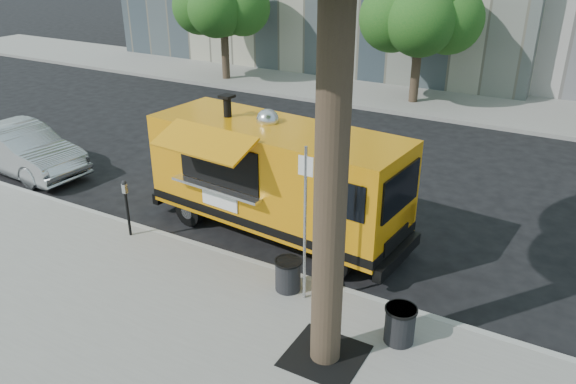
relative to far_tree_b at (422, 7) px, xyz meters
name	(u,v)px	position (x,y,z in m)	size (l,w,h in m)	color
ground	(275,247)	(1.00, -12.70, -3.83)	(120.00, 120.00, 0.00)	black
sidewalk	(152,350)	(1.00, -16.70, -3.76)	(60.00, 6.00, 0.15)	gray
curb	(252,264)	(1.00, -13.63, -3.76)	(60.00, 0.14, 0.16)	#999993
far_sidewalk	(442,102)	(1.00, 0.80, -3.76)	(60.00, 5.00, 0.15)	gray
tree_well	(325,356)	(3.60, -15.50, -3.68)	(1.20, 1.20, 0.02)	black
far_tree_b	(422,7)	(0.00, 0.00, 0.00)	(3.60, 3.60, 5.50)	#33261C
sign_post	(305,217)	(2.55, -14.25, -1.98)	(0.28, 0.06, 3.00)	silver
parking_meter	(126,202)	(-2.00, -14.05, -2.85)	(0.11, 0.11, 1.33)	black
food_truck	(275,176)	(0.67, -12.13, -2.40)	(6.36, 3.13, 3.05)	orange
sedan	(21,149)	(-7.58, -12.56, -3.12)	(1.50, 4.30, 1.42)	#A8AAAF
trash_bin_left	(288,274)	(2.15, -14.15, -3.35)	(0.53, 0.53, 0.63)	black
trash_bin_right	(400,324)	(4.50, -14.55, -3.34)	(0.54, 0.54, 0.65)	black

